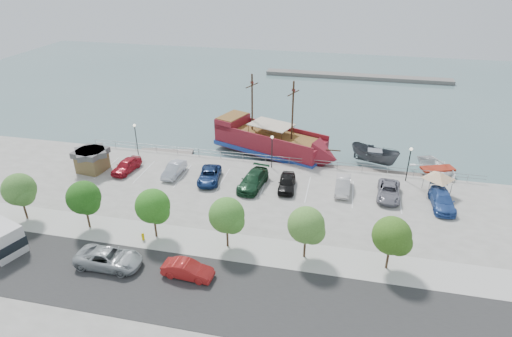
# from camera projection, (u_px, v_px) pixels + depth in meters

# --- Properties ---
(ground) EXTENTS (160.00, 160.00, 0.00)m
(ground) POSITION_uv_depth(u_px,v_px,m) (261.00, 201.00, 48.05)
(ground) COLOR slate
(street) EXTENTS (100.00, 8.00, 0.04)m
(street) POSITION_uv_depth(u_px,v_px,m) (219.00, 294.00, 33.69)
(street) COLOR #292929
(street) RESTS_ON land_slab
(sidewalk) EXTENTS (100.00, 4.00, 0.05)m
(sidewalk) POSITION_uv_depth(u_px,v_px,m) (238.00, 248.00, 38.90)
(sidewalk) COLOR #B7B5B1
(sidewalk) RESTS_ON land_slab
(seawall_railing) EXTENTS (50.00, 0.06, 1.00)m
(seawall_railing) POSITION_uv_depth(u_px,v_px,m) (274.00, 159.00, 54.14)
(seawall_railing) COLOR gray
(seawall_railing) RESTS_ON land_slab
(far_shore) EXTENTS (40.00, 3.00, 0.80)m
(far_shore) POSITION_uv_depth(u_px,v_px,m) (357.00, 77.00, 93.75)
(far_shore) COLOR slate
(far_shore) RESTS_ON ground
(pirate_ship) EXTENTS (18.20, 10.76, 11.32)m
(pirate_ship) POSITION_uv_depth(u_px,v_px,m) (278.00, 144.00, 57.43)
(pirate_ship) COLOR maroon
(pirate_ship) RESTS_ON ground
(patrol_boat) EXTENTS (6.93, 5.01, 2.52)m
(patrol_boat) POSITION_uv_depth(u_px,v_px,m) (374.00, 157.00, 55.29)
(patrol_boat) COLOR #464A50
(patrol_boat) RESTS_ON ground
(speedboat) EXTENTS (7.23, 8.40, 1.47)m
(speedboat) POSITION_uv_depth(u_px,v_px,m) (437.00, 171.00, 52.91)
(speedboat) COLOR white
(speedboat) RESTS_ON ground
(dock_west) EXTENTS (7.58, 3.14, 0.42)m
(dock_west) POSITION_uv_depth(u_px,v_px,m) (166.00, 153.00, 58.89)
(dock_west) COLOR gray
(dock_west) RESTS_ON ground
(dock_mid) EXTENTS (7.32, 2.51, 0.41)m
(dock_mid) POSITION_uv_depth(u_px,v_px,m) (344.00, 170.00, 54.25)
(dock_mid) COLOR gray
(dock_mid) RESTS_ON ground
(dock_east) EXTENTS (6.81, 2.03, 0.39)m
(dock_east) POSITION_uv_depth(u_px,v_px,m) (396.00, 176.00, 53.04)
(dock_east) COLOR #70655C
(dock_east) RESTS_ON ground
(shed) EXTENTS (3.71, 3.71, 2.74)m
(shed) POSITION_uv_depth(u_px,v_px,m) (92.00, 160.00, 51.92)
(shed) COLOR brown
(shed) RESTS_ON land_slab
(canopy_tent) EXTENTS (4.09, 4.09, 3.11)m
(canopy_tent) POSITION_uv_depth(u_px,v_px,m) (440.00, 172.00, 46.29)
(canopy_tent) COLOR slate
(canopy_tent) RESTS_ON land_slab
(street_van) EXTENTS (5.73, 2.69, 1.59)m
(street_van) POSITION_uv_depth(u_px,v_px,m) (109.00, 258.00, 36.34)
(street_van) COLOR #A0A6A9
(street_van) RESTS_ON street
(street_sedan) EXTENTS (4.40, 1.77, 1.42)m
(street_sedan) POSITION_uv_depth(u_px,v_px,m) (188.00, 270.00, 35.16)
(street_sedan) COLOR #B21F1E
(street_sedan) RESTS_ON street
(fire_hydrant) EXTENTS (0.27, 0.27, 0.78)m
(fire_hydrant) POSITION_uv_depth(u_px,v_px,m) (143.00, 236.00, 39.74)
(fire_hydrant) COLOR #D8B302
(fire_hydrant) RESTS_ON sidewalk
(lamp_post_left) EXTENTS (0.36, 0.36, 4.28)m
(lamp_post_left) POSITION_uv_depth(u_px,v_px,m) (136.00, 134.00, 55.36)
(lamp_post_left) COLOR black
(lamp_post_left) RESTS_ON land_slab
(lamp_post_mid) EXTENTS (0.36, 0.36, 4.28)m
(lamp_post_mid) POSITION_uv_depth(u_px,v_px,m) (272.00, 146.00, 51.91)
(lamp_post_mid) COLOR black
(lamp_post_mid) RESTS_ON land_slab
(lamp_post_right) EXTENTS (0.36, 0.36, 4.28)m
(lamp_post_right) POSITION_uv_depth(u_px,v_px,m) (410.00, 158.00, 48.84)
(lamp_post_right) COLOR black
(lamp_post_right) RESTS_ON land_slab
(tree_a) EXTENTS (3.30, 3.20, 5.00)m
(tree_a) POSITION_uv_depth(u_px,v_px,m) (20.00, 191.00, 41.53)
(tree_a) COLOR #473321
(tree_a) RESTS_ON sidewalk
(tree_b) EXTENTS (3.30, 3.20, 5.00)m
(tree_b) POSITION_uv_depth(u_px,v_px,m) (85.00, 199.00, 40.19)
(tree_b) COLOR #473321
(tree_b) RESTS_ON sidewalk
(tree_c) EXTENTS (3.30, 3.20, 5.00)m
(tree_c) POSITION_uv_depth(u_px,v_px,m) (154.00, 207.00, 38.85)
(tree_c) COLOR #473321
(tree_c) RESTS_ON sidewalk
(tree_d) EXTENTS (3.30, 3.20, 5.00)m
(tree_d) POSITION_uv_depth(u_px,v_px,m) (228.00, 217.00, 37.50)
(tree_d) COLOR #473321
(tree_d) RESTS_ON sidewalk
(tree_e) EXTENTS (3.30, 3.20, 5.00)m
(tree_e) POSITION_uv_depth(u_px,v_px,m) (308.00, 227.00, 36.16)
(tree_e) COLOR #473321
(tree_e) RESTS_ON sidewalk
(tree_f) EXTENTS (3.30, 3.20, 5.00)m
(tree_f) POSITION_uv_depth(u_px,v_px,m) (393.00, 237.00, 34.82)
(tree_f) COLOR #473321
(tree_f) RESTS_ON sidewalk
(parked_car_a) EXTENTS (2.42, 4.76, 1.55)m
(parked_car_a) POSITION_uv_depth(u_px,v_px,m) (126.00, 165.00, 52.01)
(parked_car_a) COLOR #A51724
(parked_car_a) RESTS_ON land_slab
(parked_car_b) EXTENTS (1.73, 4.47, 1.45)m
(parked_car_b) POSITION_uv_depth(u_px,v_px,m) (174.00, 170.00, 51.16)
(parked_car_b) COLOR #B4B9C6
(parked_car_b) RESTS_ON land_slab
(parked_car_c) EXTENTS (3.09, 5.36, 1.41)m
(parked_car_c) POSITION_uv_depth(u_px,v_px,m) (209.00, 175.00, 49.87)
(parked_car_c) COLOR navy
(parked_car_c) RESTS_ON land_slab
(parked_car_d) EXTENTS (3.15, 6.03, 1.67)m
(parked_car_d) POSITION_uv_depth(u_px,v_px,m) (253.00, 180.00, 48.58)
(parked_car_d) COLOR #143820
(parked_car_d) RESTS_ON land_slab
(parked_car_e) EXTENTS (2.14, 4.68, 1.55)m
(parked_car_e) POSITION_uv_depth(u_px,v_px,m) (287.00, 183.00, 48.20)
(parked_car_e) COLOR black
(parked_car_e) RESTS_ON land_slab
(parked_car_f) EXTENTS (1.65, 4.59, 1.51)m
(parked_car_f) POSITION_uv_depth(u_px,v_px,m) (343.00, 185.00, 47.69)
(parked_car_f) COLOR silver
(parked_car_f) RESTS_ON land_slab
(parked_car_g) EXTENTS (2.73, 5.30, 1.43)m
(parked_car_g) POSITION_uv_depth(u_px,v_px,m) (389.00, 191.00, 46.58)
(parked_car_g) COLOR gray
(parked_car_g) RESTS_ON land_slab
(parked_car_h) EXTENTS (2.34, 5.37, 1.54)m
(parked_car_h) POSITION_uv_depth(u_px,v_px,m) (442.00, 200.00, 44.81)
(parked_car_h) COLOR #2F539F
(parked_car_h) RESTS_ON land_slab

